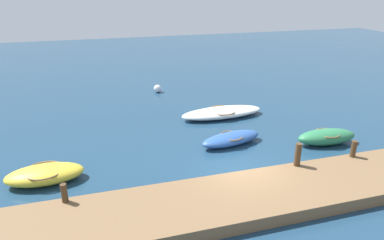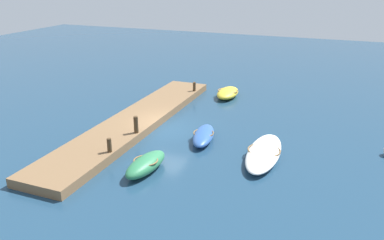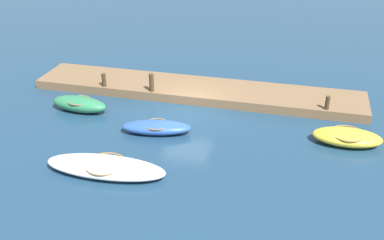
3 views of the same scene
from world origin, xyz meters
name	(u,v)px [view 3 (image 3 of 3)]	position (x,y,z in m)	size (l,w,h in m)	color
ground_plane	(187,110)	(0.00, 0.00, 0.00)	(84.00, 84.00, 0.00)	navy
dock_platform	(197,90)	(0.00, -2.14, 0.25)	(18.80, 3.15, 0.50)	brown
rowboat_blue	(157,127)	(0.78, 2.91, 0.32)	(3.55, 1.80, 0.63)	#2D569E
motorboat_white	(105,167)	(1.75, 6.76, 0.30)	(5.26, 1.89, 0.58)	white
dinghy_green	(79,104)	(5.53, 1.55, 0.41)	(3.23, 1.44, 0.80)	#2D7A4C
rowboat_yellow	(347,137)	(-8.12, 1.72, 0.36)	(3.19, 1.65, 0.71)	gold
mooring_post_west	(327,103)	(-7.19, -0.82, 0.86)	(0.23, 0.23, 0.72)	#47331E
mooring_post_mid_west	(152,83)	(2.26, -0.82, 1.02)	(0.27, 0.27, 1.03)	#47331E
mooring_post_mid_east	(104,80)	(5.13, -0.82, 0.89)	(0.24, 0.24, 0.77)	#47331E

